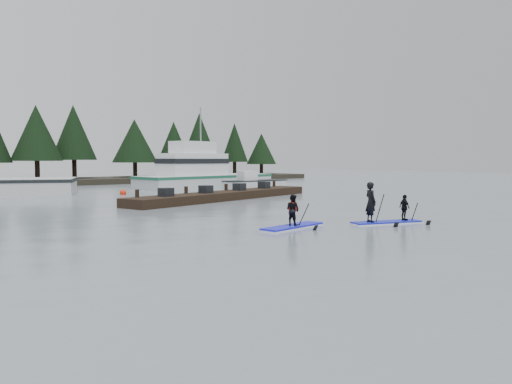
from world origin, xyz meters
TOP-DOWN VIEW (x-y plane):
  - ground at (0.00, 0.00)m, footprint 160.00×160.00m
  - far_shore at (0.00, 42.00)m, footprint 70.00×8.00m
  - treeline at (0.00, 42.00)m, footprint 60.00×4.00m
  - fishing_boat_medium at (11.49, 28.46)m, footprint 15.30×6.33m
  - skiff at (13.98, 23.32)m, footprint 6.41×1.97m
  - floating_dock at (4.01, 14.21)m, footprint 16.47×6.24m
  - buoy_b at (0.60, 23.11)m, footprint 0.50×0.50m
  - paddleboard_solo at (-2.15, 1.04)m, footprint 3.27×1.31m
  - paddleboard_duo at (1.74, -0.42)m, footprint 3.18×1.83m

SIDE VIEW (x-z plane):
  - ground at x=0.00m, z-range 0.00..0.00m
  - treeline at x=0.00m, z-range -4.00..4.00m
  - buoy_b at x=0.60m, z-range -0.25..0.25m
  - floating_dock at x=4.01m, z-range 0.00..0.55m
  - far_shore at x=0.00m, z-range 0.00..0.60m
  - skiff at x=13.98m, z-range 0.00..0.75m
  - paddleboard_solo at x=-2.15m, z-range -0.47..1.34m
  - paddleboard_duo at x=1.74m, z-range -0.53..1.78m
  - fishing_boat_medium at x=11.49m, z-range -3.77..5.02m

